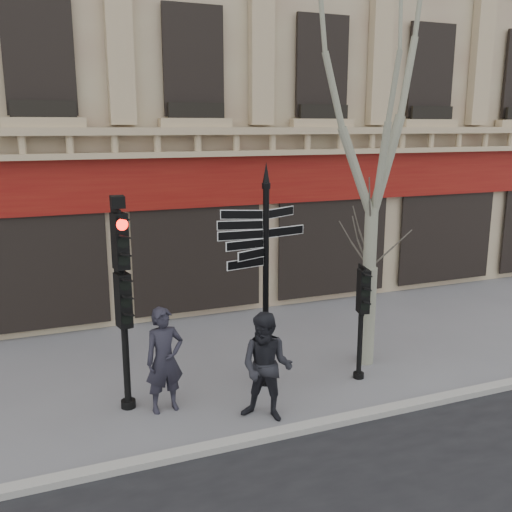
# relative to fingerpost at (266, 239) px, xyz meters

# --- Properties ---
(ground) EXTENTS (80.00, 80.00, 0.00)m
(ground) POSITION_rel_fingerpost_xyz_m (-0.09, -0.52, -2.92)
(ground) COLOR slate
(ground) RESTS_ON ground
(kerb) EXTENTS (80.00, 0.25, 0.12)m
(kerb) POSITION_rel_fingerpost_xyz_m (-0.09, -1.92, -2.86)
(kerb) COLOR gray
(kerb) RESTS_ON ground
(building) EXTENTS (28.00, 15.52, 18.00)m
(building) POSITION_rel_fingerpost_xyz_m (-0.09, 11.96, 6.07)
(building) COLOR tan
(building) RESTS_ON ground
(fingerpost) EXTENTS (1.87, 1.87, 4.34)m
(fingerpost) POSITION_rel_fingerpost_xyz_m (0.00, 0.00, 0.00)
(fingerpost) COLOR black
(fingerpost) RESTS_ON ground
(traffic_signal_main) EXTENTS (0.47, 0.38, 3.84)m
(traffic_signal_main) POSITION_rel_fingerpost_xyz_m (-2.68, 0.01, -0.49)
(traffic_signal_main) COLOR black
(traffic_signal_main) RESTS_ON ground
(traffic_signal_secondary) EXTENTS (0.43, 0.35, 2.27)m
(traffic_signal_secondary) POSITION_rel_fingerpost_xyz_m (1.85, -0.46, -1.34)
(traffic_signal_secondary) COLOR black
(traffic_signal_secondary) RESTS_ON ground
(plane_tree) EXTENTS (3.06, 3.06, 8.14)m
(plane_tree) POSITION_rel_fingerpost_xyz_m (2.39, 0.16, 2.80)
(plane_tree) COLOR gray
(plane_tree) RESTS_ON ground
(pedestrian_a) EXTENTS (0.75, 0.54, 1.91)m
(pedestrian_a) POSITION_rel_fingerpost_xyz_m (-2.07, -0.33, -1.96)
(pedestrian_a) COLOR black
(pedestrian_a) RESTS_ON ground
(pedestrian_b) EXTENTS (1.18, 1.15, 1.92)m
(pedestrian_b) POSITION_rel_fingerpost_xyz_m (-0.52, -1.29, -1.96)
(pedestrian_b) COLOR black
(pedestrian_b) RESTS_ON ground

